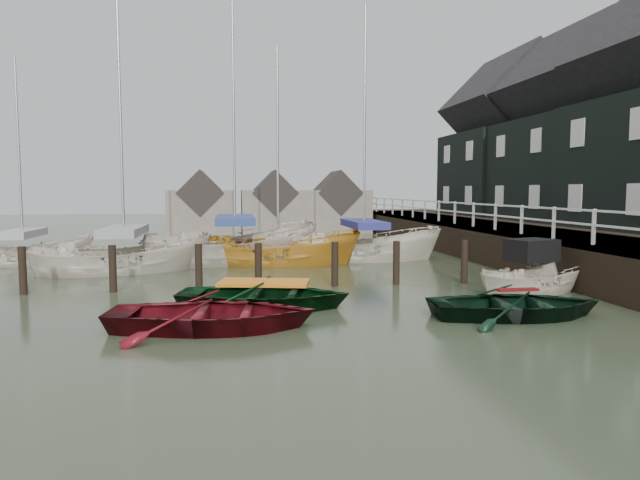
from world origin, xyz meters
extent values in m
plane|color=#2E3723|center=(0.00, 0.00, 0.00)|extent=(120.00, 120.00, 0.00)
cube|color=black|center=(9.50, 10.00, 1.40)|extent=(3.00, 32.00, 0.20)
cube|color=silver|center=(8.00, 10.00, 2.45)|extent=(0.06, 32.00, 0.06)
cube|color=silver|center=(8.00, 10.00, 2.05)|extent=(0.06, 32.00, 0.06)
cube|color=black|center=(15.00, 10.00, 0.00)|extent=(14.00, 38.00, 1.50)
cube|color=black|center=(15.00, 12.00, 4.00)|extent=(6.00, 7.00, 5.00)
cube|color=black|center=(15.00, 12.00, 8.25)|extent=(6.11, 7.14, 6.11)
cube|color=black|center=(15.00, 19.00, 4.00)|extent=(6.40, 7.00, 5.00)
cube|color=black|center=(15.00, 19.00, 8.25)|extent=(6.52, 7.14, 6.52)
cylinder|color=black|center=(-8.00, 3.00, 0.50)|extent=(0.22, 0.22, 1.80)
cylinder|color=black|center=(-5.50, 3.00, 0.50)|extent=(0.22, 0.22, 1.80)
cylinder|color=black|center=(-3.00, 3.00, 0.50)|extent=(0.22, 0.22, 1.80)
cylinder|color=black|center=(-1.20, 3.00, 0.50)|extent=(0.22, 0.22, 1.80)
cylinder|color=black|center=(1.20, 3.00, 0.50)|extent=(0.22, 0.22, 1.80)
cylinder|color=black|center=(3.20, 3.00, 0.50)|extent=(0.22, 0.22, 1.80)
cylinder|color=black|center=(5.50, 3.00, 0.50)|extent=(0.22, 0.22, 1.80)
cube|color=#665B51|center=(-4.00, 26.00, 1.50)|extent=(4.50, 4.00, 3.00)
cube|color=#282321|center=(-4.00, 26.00, 2.80)|extent=(3.18, 4.08, 3.18)
cube|color=#665B51|center=(1.00, 26.00, 1.50)|extent=(4.50, 4.00, 3.00)
cube|color=#282321|center=(1.00, 26.00, 2.80)|extent=(3.18, 4.08, 3.18)
cube|color=#665B51|center=(5.50, 26.00, 1.50)|extent=(4.50, 4.00, 3.00)
cube|color=#282321|center=(5.50, 26.00, 2.80)|extent=(3.18, 4.08, 3.18)
imported|color=#530B13|center=(-2.44, -2.05, 0.00)|extent=(4.85, 3.73, 0.93)
imported|color=black|center=(-1.20, 0.01, 0.00)|extent=(4.97, 4.03, 0.91)
imported|color=black|center=(4.71, -1.97, 0.00)|extent=(4.39, 3.31, 0.86)
imported|color=beige|center=(6.80, 0.94, 0.00)|extent=(4.13, 2.45, 1.50)
cube|color=black|center=(6.80, 1.14, 1.25)|extent=(1.52, 1.31, 0.65)
imported|color=beige|center=(-5.93, 7.39, 0.00)|extent=(6.98, 4.21, 2.53)
cylinder|color=#B2B2B7|center=(-5.93, 7.39, 5.96)|extent=(0.10, 0.10, 9.14)
cube|color=gray|center=(-5.93, 7.39, 1.51)|extent=(3.83, 2.27, 0.30)
imported|color=beige|center=(-1.84, 9.59, 0.00)|extent=(8.34, 5.72, 3.02)
cylinder|color=#B2B2B7|center=(-1.84, 9.59, 6.65)|extent=(0.10, 0.10, 9.98)
cube|color=navy|center=(-1.84, 9.59, 1.78)|extent=(4.57, 3.10, 0.30)
imported|color=#C48524|center=(-0.11, 8.67, 0.00)|extent=(7.04, 3.58, 2.59)
cylinder|color=#B2B2B7|center=(-0.11, 8.67, 5.06)|extent=(0.10, 0.10, 7.27)
imported|color=beige|center=(3.67, 9.48, 0.00)|extent=(6.96, 3.06, 2.62)
cylinder|color=#B2B2B7|center=(3.67, 9.48, 6.11)|extent=(0.10, 0.10, 9.33)
cube|color=navy|center=(3.67, 9.48, 1.56)|extent=(3.83, 1.64, 0.30)
imported|color=beige|center=(-10.39, 10.18, 0.00)|extent=(5.68, 3.01, 2.08)
cylinder|color=#B2B2B7|center=(-10.39, 10.18, 4.69)|extent=(0.10, 0.10, 7.10)
cube|color=#99989E|center=(-10.39, 10.18, 1.27)|extent=(3.11, 1.62, 0.30)
camera|label=1|loc=(-2.02, -14.49, 3.03)|focal=32.00mm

